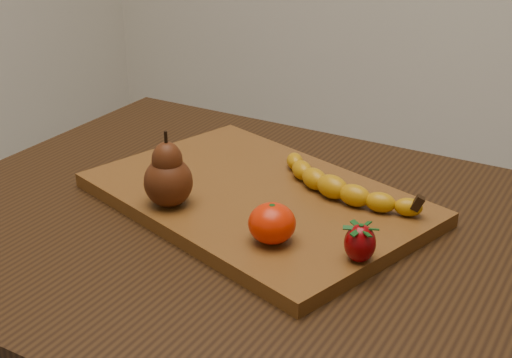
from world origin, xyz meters
The scene contains 6 objects.
table centered at (0.00, 0.00, 0.66)m, with size 1.00×0.70×0.76m.
cutting_board centered at (-0.07, 0.05, 0.77)m, with size 0.45×0.30×0.02m, color brown.
banana centered at (0.03, 0.08, 0.80)m, with size 0.20×0.05×0.03m, color #BF8709, non-canonical shape.
pear centered at (-0.15, -0.04, 0.83)m, with size 0.06×0.06×0.10m, color #4B200C, non-canonical shape.
mandarin centered at (0.02, -0.06, 0.80)m, with size 0.06×0.06×0.05m, color red.
strawberry centered at (0.12, -0.05, 0.80)m, with size 0.04×0.04×0.05m, color #7C0306, non-canonical shape.
Camera 1 is at (0.38, -0.72, 1.21)m, focal length 50.00 mm.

